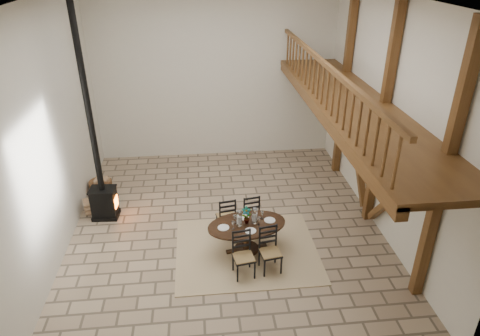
{
  "coord_description": "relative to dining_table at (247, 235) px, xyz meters",
  "views": [
    {
      "loc": [
        -0.55,
        -8.24,
        5.8
      ],
      "look_at": [
        0.35,
        0.4,
        1.3
      ],
      "focal_mm": 32.0,
      "sensor_mm": 36.0,
      "label": 1
    }
  ],
  "objects": [
    {
      "name": "wood_stove",
      "position": [
        -3.22,
        1.64,
        0.74
      ],
      "size": [
        0.63,
        0.5,
        5.0
      ],
      "rotation": [
        0.0,
        0.0,
        -0.07
      ],
      "color": "black",
      "rests_on": "ground"
    },
    {
      "name": "room_shell",
      "position": [
        0.83,
        0.95,
        2.61
      ],
      "size": [
        7.02,
        8.02,
        5.01
      ],
      "color": "beige",
      "rests_on": "ground"
    },
    {
      "name": "log_stack",
      "position": [
        -3.61,
        1.89,
        -0.23
      ],
      "size": [
        0.42,
        0.43,
        0.35
      ],
      "rotation": [
        0.0,
        0.0,
        0.3
      ],
      "color": "tan",
      "rests_on": "ground"
    },
    {
      "name": "log_basket",
      "position": [
        -3.52,
        2.75,
        -0.19
      ],
      "size": [
        0.59,
        0.59,
        0.48
      ],
      "rotation": [
        0.0,
        0.0,
        -0.39
      ],
      "color": "brown",
      "rests_on": "ground"
    },
    {
      "name": "rug",
      "position": [
        0.0,
        -0.0,
        -0.39
      ],
      "size": [
        3.0,
        2.5,
        0.02
      ],
      "primitive_type": "cube",
      "color": "tan",
      "rests_on": "ground"
    },
    {
      "name": "dining_table",
      "position": [
        0.0,
        0.0,
        0.0
      ],
      "size": [
        1.8,
        1.97,
        1.07
      ],
      "rotation": [
        0.0,
        0.0,
        0.16
      ],
      "color": "black",
      "rests_on": "ground"
    },
    {
      "name": "ground",
      "position": [
        -0.36,
        0.95,
        -0.4
      ],
      "size": [
        8.0,
        8.0,
        0.0
      ],
      "primitive_type": "plane",
      "color": "tan",
      "rests_on": "ground"
    }
  ]
}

